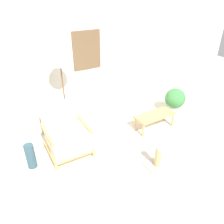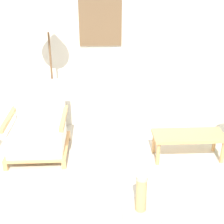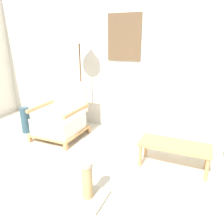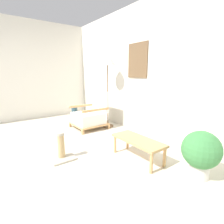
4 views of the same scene
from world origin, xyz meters
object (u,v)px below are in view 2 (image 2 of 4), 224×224
at_px(coffee_table, 188,138).
at_px(scratching_post, 141,201).
at_px(floor_lamp, 48,25).
at_px(armchair, 38,131).

distance_m(coffee_table, scratching_post, 1.17).
relative_size(floor_lamp, coffee_table, 2.05).
bearing_deg(coffee_table, scratching_post, -126.85).
xyz_separation_m(armchair, coffee_table, (1.82, -0.21, -0.03)).
relative_size(armchair, floor_lamp, 0.49).
bearing_deg(floor_lamp, armchair, -112.39).
relative_size(armchair, scratching_post, 2.06).
height_order(armchair, floor_lamp, floor_lamp).
height_order(armchair, scratching_post, armchair).
bearing_deg(scratching_post, floor_lamp, 122.08).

